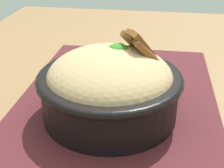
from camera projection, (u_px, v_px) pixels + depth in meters
name	position (u px, v px, depth m)	size (l,w,h in m)	color
table	(112.00, 148.00, 0.53)	(1.17, 0.77, 0.78)	olive
placemat	(116.00, 104.00, 0.49)	(0.48, 0.31, 0.00)	#47191E
bowl	(112.00, 84.00, 0.44)	(0.21, 0.21, 0.12)	black
fork	(118.00, 79.00, 0.56)	(0.02, 0.14, 0.00)	#BCBCBC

